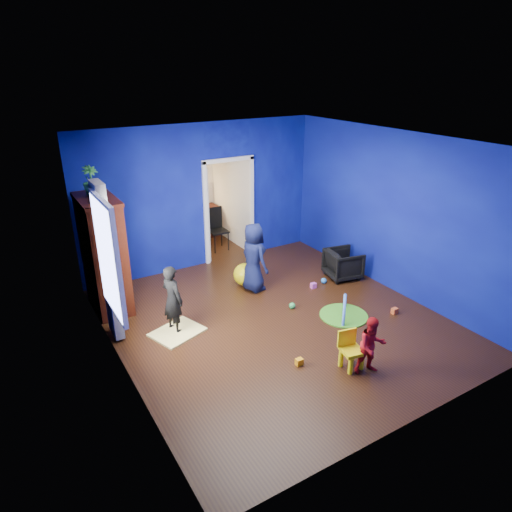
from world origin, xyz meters
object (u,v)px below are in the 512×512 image
tv_armoire (104,254)px  hopper_ball (245,274)px  child_navy (254,257)px  vase (99,195)px  armchair (343,264)px  play_mat (344,315)px  toddler_red (372,346)px  folding_chair (218,230)px  crt_tv (106,252)px  child_black (173,299)px  study_desk (200,222)px  kid_chair (352,352)px

tv_armoire → hopper_ball: size_ratio=4.54×
child_navy → vase: vase is taller
armchair → play_mat: bearing=151.2°
armchair → hopper_ball: bearing=80.0°
toddler_red → hopper_ball: bearing=110.3°
vase → play_mat: vase is taller
tv_armoire → folding_chair: tv_armoire is taller
crt_tv → folding_chair: 3.14m
play_mat → tv_armoire: bearing=144.1°
toddler_red → crt_tv: 4.51m
child_black → child_navy: bearing=-90.7°
child_black → vase: (-0.67, 1.01, 1.51)m
tv_armoire → hopper_ball: bearing=-11.3°
child_black → vase: size_ratio=5.16×
study_desk → folding_chair: size_ratio=0.96×
crt_tv → hopper_ball: 2.56m
toddler_red → child_navy: bearing=109.6°
armchair → toddler_red: size_ratio=0.76×
hopper_ball → play_mat: (0.84, -1.88, -0.21)m
armchair → toddler_red: toddler_red is taller
child_navy → kid_chair: bearing=171.9°
child_navy → hopper_ball: (-0.05, 0.25, -0.43)m
hopper_ball → study_desk: 2.86m
play_mat → study_desk: 4.75m
child_black → kid_chair: (1.74, -2.18, -0.31)m
armchair → child_black: bearing=103.1°
tv_armoire → kid_chair: tv_armoire is taller
child_black → folding_chair: child_black is taller
crt_tv → tv_armoire: bearing=180.0°
kid_chair → play_mat: bearing=64.7°
kid_chair → play_mat: (0.85, 1.12, -0.24)m
child_black → study_desk: size_ratio=1.27×
vase → crt_tv: 1.09m
tv_armoire → vase: bearing=-90.0°
kid_chair → tv_armoire: bearing=136.6°
armchair → study_desk: (-1.44, 3.55, 0.09)m
vase → folding_chair: (2.81, 1.69, -1.61)m
child_navy → folding_chair: child_navy is taller
vase → study_desk: vase is taller
hopper_ball → study_desk: (0.38, 2.83, 0.16)m
child_navy → play_mat: (0.79, -1.63, -0.64)m
kid_chair → study_desk: bearing=98.1°
play_mat → hopper_ball: bearing=114.1°
play_mat → vase: bearing=147.7°
crt_tv → study_desk: crt_tv is taller
crt_tv → play_mat: (3.23, -2.37, -1.01)m
tv_armoire → folding_chair: bearing=26.3°
child_navy → vase: (-2.47, 0.44, 1.42)m
kid_chair → hopper_ball: bearing=101.7°
hopper_ball → folding_chair: size_ratio=0.47×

